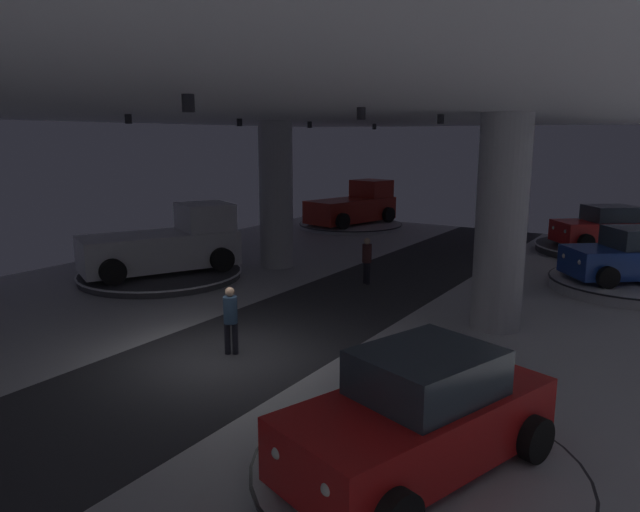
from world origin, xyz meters
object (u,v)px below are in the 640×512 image
object	(u,v)px
display_platform_mid_left	(161,274)
display_car_deep_right	(606,228)
column_right	(501,224)
pickup_truck_mid_left	(169,244)
visitor_walking_far	(367,258)
column_left	(276,195)
display_car_near_right	(419,415)
display_platform_deep_right	(604,249)
display_platform_deep_left	(351,225)
visitor_walking_near	(231,316)
display_platform_near_right	(416,472)
display_car_far_right	(635,257)
display_platform_far_right	(631,285)
pickup_truck_deep_left	(355,206)

from	to	relation	value
display_platform_mid_left	display_car_deep_right	xyz separation A→B (m)	(12.56, 13.57, 0.95)
column_right	pickup_truck_mid_left	size ratio (longest dim) A/B	0.97
display_platform_mid_left	visitor_walking_far	bearing A→B (deg)	26.28
column_left	display_car_near_right	world-z (taller)	column_left
column_left	pickup_truck_mid_left	world-z (taller)	column_left
display_platform_deep_right	display_platform_deep_left	xyz separation A→B (m)	(-12.80, 0.38, -0.05)
column_left	display_platform_mid_left	bearing A→B (deg)	-120.58
column_right	visitor_walking_far	distance (m)	5.81
visitor_walking_far	display_car_deep_right	bearing A→B (deg)	59.74
pickup_truck_mid_left	display_car_near_right	xyz separation A→B (m)	(12.51, -6.93, -0.16)
column_left	display_car_near_right	size ratio (longest dim) A/B	1.21
column_left	display_platform_deep_left	xyz separation A→B (m)	(-2.52, 10.12, -2.62)
column_left	display_car_deep_right	xyz separation A→B (m)	(10.30, 9.76, -1.65)
display_platform_mid_left	visitor_walking_near	size ratio (longest dim) A/B	3.57
column_right	display_platform_near_right	bearing A→B (deg)	-81.76
column_right	display_platform_mid_left	distance (m)	11.87
display_platform_deep_right	display_car_far_right	xyz separation A→B (m)	(1.66, -6.46, 0.95)
display_platform_far_right	display_car_near_right	bearing A→B (deg)	-96.28
pickup_truck_deep_left	display_platform_deep_right	bearing A→B (deg)	-3.11
display_platform_near_right	display_platform_deep_right	bearing A→B (deg)	90.33
display_platform_mid_left	display_platform_deep_left	xyz separation A→B (m)	(-0.27, 13.93, -0.02)
visitor_walking_far	pickup_truck_deep_left	bearing A→B (deg)	121.30
column_left	display_platform_deep_left	world-z (taller)	column_left
display_car_near_right	column_right	bearing A→B (deg)	98.34
display_platform_deep_right	display_car_near_right	bearing A→B (deg)	-89.64
visitor_walking_far	pickup_truck_mid_left	bearing A→B (deg)	-155.31
display_car_near_right	visitor_walking_near	size ratio (longest dim) A/B	2.86
display_platform_near_right	display_car_far_right	bearing A→B (deg)	83.60
column_left	pickup_truck_deep_left	size ratio (longest dim) A/B	0.98
column_left	display_platform_near_right	size ratio (longest dim) A/B	1.14
column_right	display_car_near_right	xyz separation A→B (m)	(1.12, -7.61, -1.72)
pickup_truck_deep_left	display_car_near_right	world-z (taller)	pickup_truck_deep_left
display_platform_mid_left	display_platform_near_right	size ratio (longest dim) A/B	1.18
display_platform_deep_right	pickup_truck_deep_left	distance (m)	12.78
column_left	display_platform_near_right	bearing A→B (deg)	-45.25
display_platform_mid_left	display_platform_deep_right	world-z (taller)	display_platform_deep_right
display_car_far_right	column_left	bearing A→B (deg)	-164.63
visitor_walking_near	display_platform_near_right	bearing A→B (deg)	-23.21
display_car_far_right	display_platform_near_right	world-z (taller)	display_car_far_right
display_platform_deep_right	visitor_walking_far	xyz separation A→B (m)	(-6.02, -10.34, 0.72)
visitor_walking_near	display_platform_far_right	bearing A→B (deg)	57.76
display_platform_mid_left	pickup_truck_mid_left	bearing A→B (deg)	63.72
display_car_deep_right	column_right	bearing A→B (deg)	-94.60
display_platform_far_right	visitor_walking_far	world-z (taller)	visitor_walking_far
display_car_deep_right	pickup_truck_deep_left	size ratio (longest dim) A/B	0.78
display_platform_mid_left	pickup_truck_deep_left	distance (m)	14.28
display_car_deep_right	pickup_truck_mid_left	bearing A→B (deg)	-133.06
column_left	display_platform_deep_left	bearing A→B (deg)	104.00
column_right	column_left	bearing A→B (deg)	162.96
display_platform_far_right	pickup_truck_deep_left	xyz separation A→B (m)	(-14.36, 7.17, 0.96)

